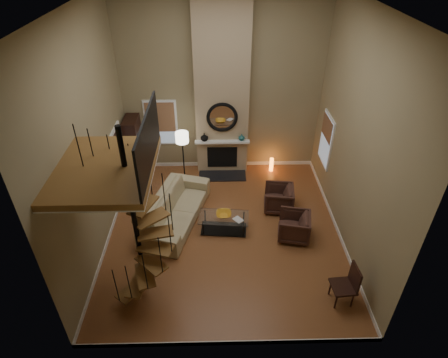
{
  "coord_description": "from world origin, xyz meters",
  "views": [
    {
      "loc": [
        -0.18,
        -7.35,
        6.77
      ],
      "look_at": [
        0.0,
        0.4,
        1.4
      ],
      "focal_mm": 29.88,
      "sensor_mm": 36.0,
      "label": 1
    }
  ],
  "objects_px": {
    "armchair_near": "(281,199)",
    "armchair_far": "(297,227)",
    "hutch": "(135,148)",
    "floor_lamp": "(182,141)",
    "side_chair": "(348,284)",
    "sofa": "(176,208)",
    "accent_lamp": "(271,164)",
    "coffee_table": "(224,222)"
  },
  "relations": [
    {
      "from": "hutch",
      "to": "floor_lamp",
      "type": "relative_size",
      "value": 1.17
    },
    {
      "from": "coffee_table",
      "to": "floor_lamp",
      "type": "height_order",
      "value": "floor_lamp"
    },
    {
      "from": "coffee_table",
      "to": "accent_lamp",
      "type": "distance_m",
      "value": 3.25
    },
    {
      "from": "floor_lamp",
      "to": "side_chair",
      "type": "relative_size",
      "value": 1.7
    },
    {
      "from": "floor_lamp",
      "to": "armchair_near",
      "type": "bearing_deg",
      "value": -27.31
    },
    {
      "from": "armchair_far",
      "to": "side_chair",
      "type": "height_order",
      "value": "side_chair"
    },
    {
      "from": "armchair_far",
      "to": "side_chair",
      "type": "bearing_deg",
      "value": 30.8
    },
    {
      "from": "side_chair",
      "to": "hutch",
      "type": "bearing_deg",
      "value": 136.13
    },
    {
      "from": "accent_lamp",
      "to": "side_chair",
      "type": "xyz_separation_m",
      "value": [
        0.93,
        -5.1,
        0.28
      ]
    },
    {
      "from": "hutch",
      "to": "sofa",
      "type": "distance_m",
      "value": 2.79
    },
    {
      "from": "accent_lamp",
      "to": "side_chair",
      "type": "bearing_deg",
      "value": -79.64
    },
    {
      "from": "coffee_table",
      "to": "armchair_far",
      "type": "bearing_deg",
      "value": -9.52
    },
    {
      "from": "armchair_far",
      "to": "side_chair",
      "type": "relative_size",
      "value": 0.79
    },
    {
      "from": "coffee_table",
      "to": "side_chair",
      "type": "bearing_deg",
      "value": -41.91
    },
    {
      "from": "floor_lamp",
      "to": "accent_lamp",
      "type": "distance_m",
      "value": 3.07
    },
    {
      "from": "sofa",
      "to": "coffee_table",
      "type": "xyz_separation_m",
      "value": [
        1.29,
        -0.46,
        -0.11
      ]
    },
    {
      "from": "hutch",
      "to": "sofa",
      "type": "relative_size",
      "value": 0.71
    },
    {
      "from": "hutch",
      "to": "side_chair",
      "type": "relative_size",
      "value": 1.98
    },
    {
      "from": "sofa",
      "to": "armchair_far",
      "type": "xyz_separation_m",
      "value": [
        3.15,
        -0.77,
        -0.04
      ]
    },
    {
      "from": "accent_lamp",
      "to": "coffee_table",
      "type": "bearing_deg",
      "value": -119.89
    },
    {
      "from": "sofa",
      "to": "side_chair",
      "type": "relative_size",
      "value": 2.79
    },
    {
      "from": "armchair_near",
      "to": "armchair_far",
      "type": "xyz_separation_m",
      "value": [
        0.22,
        -1.18,
        0.0
      ]
    },
    {
      "from": "sofa",
      "to": "armchair_near",
      "type": "distance_m",
      "value": 2.96
    },
    {
      "from": "floor_lamp",
      "to": "side_chair",
      "type": "xyz_separation_m",
      "value": [
        3.73,
        -4.61,
        -0.89
      ]
    },
    {
      "from": "armchair_near",
      "to": "floor_lamp",
      "type": "bearing_deg",
      "value": -109.88
    },
    {
      "from": "side_chair",
      "to": "armchair_far",
      "type": "bearing_deg",
      "value": 109.23
    },
    {
      "from": "armchair_far",
      "to": "sofa",
      "type": "bearing_deg",
      "value": -92.2
    },
    {
      "from": "hutch",
      "to": "sofa",
      "type": "bearing_deg",
      "value": -58.28
    },
    {
      "from": "armchair_near",
      "to": "armchair_far",
      "type": "height_order",
      "value": "armchair_near"
    },
    {
      "from": "hutch",
      "to": "accent_lamp",
      "type": "xyz_separation_m",
      "value": [
        4.34,
        0.03,
        -0.7
      ]
    },
    {
      "from": "sofa",
      "to": "hutch",
      "type": "bearing_deg",
      "value": 47.68
    },
    {
      "from": "sofa",
      "to": "armchair_near",
      "type": "bearing_deg",
      "value": -66.17
    },
    {
      "from": "hutch",
      "to": "armchair_near",
      "type": "bearing_deg",
      "value": -23.72
    },
    {
      "from": "floor_lamp",
      "to": "side_chair",
      "type": "distance_m",
      "value": 5.99
    },
    {
      "from": "floor_lamp",
      "to": "hutch",
      "type": "bearing_deg",
      "value": 163.33
    },
    {
      "from": "armchair_near",
      "to": "coffee_table",
      "type": "distance_m",
      "value": 1.85
    },
    {
      "from": "sofa",
      "to": "coffee_table",
      "type": "bearing_deg",
      "value": -93.66
    },
    {
      "from": "hutch",
      "to": "armchair_near",
      "type": "height_order",
      "value": "hutch"
    },
    {
      "from": "armchair_far",
      "to": "accent_lamp",
      "type": "distance_m",
      "value": 3.14
    },
    {
      "from": "hutch",
      "to": "side_chair",
      "type": "bearing_deg",
      "value": -43.87
    },
    {
      "from": "coffee_table",
      "to": "floor_lamp",
      "type": "xyz_separation_m",
      "value": [
        -1.18,
        2.32,
        1.13
      ]
    },
    {
      "from": "armchair_near",
      "to": "accent_lamp",
      "type": "height_order",
      "value": "armchair_near"
    }
  ]
}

